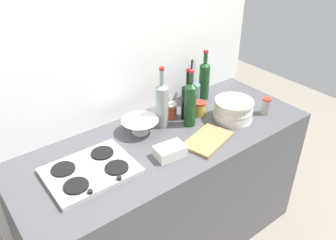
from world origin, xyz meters
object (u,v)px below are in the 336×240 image
at_px(plate_stack, 233,110).
at_px(wine_bottle_rightmost, 187,100).
at_px(condiment_jar_spare, 266,106).
at_px(wine_bottle_mid_right, 204,80).
at_px(utensil_crock, 193,93).
at_px(cutting_board, 208,140).
at_px(stovetop_hob, 90,171).
at_px(butter_dish, 170,151).
at_px(condiment_jar_front, 200,108).
at_px(condiment_jar_rear, 171,111).
at_px(mixing_bowl, 140,126).
at_px(wine_bottle_mid_left, 162,104).
at_px(wine_bottle_leftmost, 190,104).

relative_size(plate_stack, wine_bottle_rightmost, 0.74).
bearing_deg(condiment_jar_spare, wine_bottle_mid_right, 113.46).
height_order(plate_stack, utensil_crock, utensil_crock).
bearing_deg(cutting_board, wine_bottle_rightmost, 74.58).
distance_m(wine_bottle_mid_right, condiment_jar_spare, 0.45).
height_order(plate_stack, condiment_jar_spare, plate_stack).
bearing_deg(plate_stack, stovetop_hob, 175.83).
bearing_deg(butter_dish, condiment_jar_front, 28.68).
bearing_deg(stovetop_hob, condiment_jar_rear, 15.40).
bearing_deg(mixing_bowl, condiment_jar_spare, -21.85).
distance_m(wine_bottle_rightmost, condiment_jar_front, 0.12).
bearing_deg(mixing_bowl, wine_bottle_rightmost, -6.10).
bearing_deg(wine_bottle_mid_left, mixing_bowl, 171.97).
height_order(mixing_bowl, utensil_crock, utensil_crock).
distance_m(wine_bottle_rightmost, butter_dish, 0.43).
bearing_deg(mixing_bowl, wine_bottle_leftmost, -21.05).
distance_m(wine_bottle_mid_right, condiment_jar_front, 0.25).
height_order(wine_bottle_mid_left, condiment_jar_spare, wine_bottle_mid_left).
xyz_separation_m(wine_bottle_mid_left, wine_bottle_rightmost, (0.18, -0.01, -0.03)).
xyz_separation_m(mixing_bowl, condiment_jar_spare, (0.76, -0.31, 0.01)).
bearing_deg(wine_bottle_leftmost, wine_bottle_rightmost, 61.22).
relative_size(mixing_bowl, condiment_jar_rear, 2.25).
bearing_deg(mixing_bowl, butter_dish, -90.39).
distance_m(wine_bottle_leftmost, condiment_jar_rear, 0.17).
height_order(plate_stack, cutting_board, plate_stack).
bearing_deg(wine_bottle_mid_right, wine_bottle_mid_left, -165.37).
xyz_separation_m(wine_bottle_rightmost, butter_dish, (-0.33, -0.25, -0.09)).
bearing_deg(mixing_bowl, stovetop_hob, -158.91).
xyz_separation_m(plate_stack, cutting_board, (-0.29, -0.09, -0.06)).
relative_size(butter_dish, condiment_jar_front, 1.71).
height_order(wine_bottle_mid_left, wine_bottle_mid_right, wine_bottle_mid_left).
relative_size(wine_bottle_mid_left, utensil_crock, 1.24).
bearing_deg(condiment_jar_rear, butter_dish, -128.95).
bearing_deg(wine_bottle_leftmost, utensil_crock, 45.48).
bearing_deg(wine_bottle_leftmost, mixing_bowl, 158.95).
relative_size(wine_bottle_mid_left, butter_dish, 2.43).
bearing_deg(plate_stack, wine_bottle_mid_left, 152.96).
distance_m(plate_stack, wine_bottle_rightmost, 0.29).
relative_size(condiment_jar_front, condiment_jar_rear, 0.95).
relative_size(plate_stack, condiment_jar_front, 2.67).
xyz_separation_m(wine_bottle_mid_left, wine_bottle_mid_right, (0.44, 0.12, -0.01)).
bearing_deg(wine_bottle_mid_left, wine_bottle_leftmost, -32.43).
xyz_separation_m(plate_stack, wine_bottle_mid_left, (-0.40, 0.20, 0.08)).
bearing_deg(condiment_jar_rear, wine_bottle_mid_right, 11.75).
xyz_separation_m(plate_stack, wine_bottle_rightmost, (-0.22, 0.19, 0.06)).
bearing_deg(plate_stack, mixing_bowl, 157.64).
relative_size(plate_stack, mixing_bowl, 1.12).
relative_size(wine_bottle_leftmost, cutting_board, 1.23).
bearing_deg(wine_bottle_mid_right, utensil_crock, -175.16).
distance_m(wine_bottle_mid_left, condiment_jar_front, 0.29).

